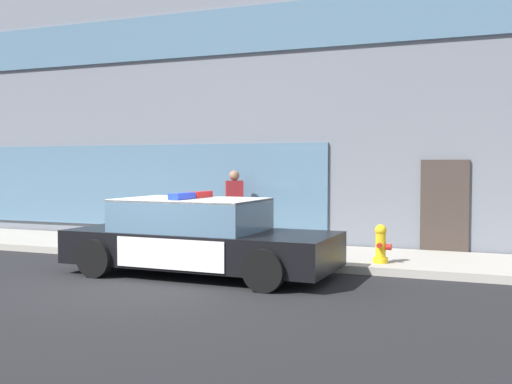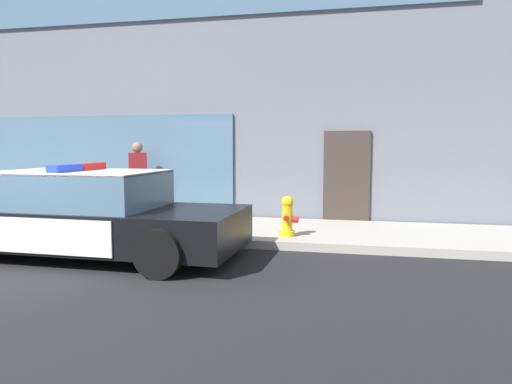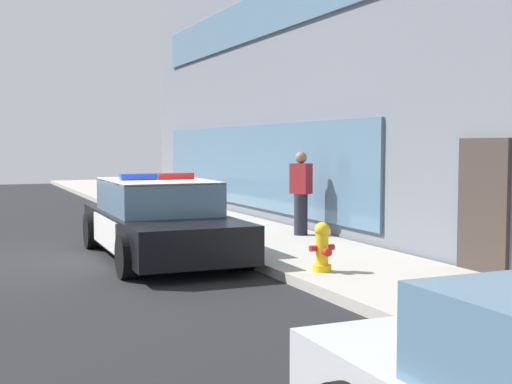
% 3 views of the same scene
% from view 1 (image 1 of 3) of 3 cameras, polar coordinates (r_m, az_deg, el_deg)
% --- Properties ---
extents(ground, '(48.00, 48.00, 0.00)m').
position_cam_1_polar(ground, '(10.27, -11.16, -8.65)').
color(ground, black).
extents(sidewalk, '(48.00, 2.64, 0.15)m').
position_cam_1_polar(sidewalk, '(13.42, -2.63, -5.62)').
color(sidewalk, '#A39E93').
rests_on(sidewalk, ground).
extents(storefront_building, '(21.35, 11.19, 7.24)m').
position_cam_1_polar(storefront_building, '(20.48, 0.41, 7.15)').
color(storefront_building, slate).
rests_on(storefront_building, ground).
extents(police_cruiser, '(4.91, 2.18, 1.49)m').
position_cam_1_polar(police_cruiser, '(11.01, -5.47, -4.27)').
color(police_cruiser, black).
rests_on(police_cruiser, ground).
extents(fire_hydrant, '(0.34, 0.39, 0.73)m').
position_cam_1_polar(fire_hydrant, '(11.59, 11.70, -4.85)').
color(fire_hydrant, gold).
rests_on(fire_hydrant, sidewalk).
extents(pedestrian_on_sidewalk, '(0.48, 0.42, 1.71)m').
position_cam_1_polar(pedestrian_on_sidewalk, '(14.12, -2.05, -1.38)').
color(pedestrian_on_sidewalk, '#23232D').
rests_on(pedestrian_on_sidewalk, sidewalk).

